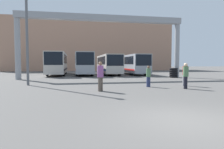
{
  "coord_description": "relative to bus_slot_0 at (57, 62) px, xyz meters",
  "views": [
    {
      "loc": [
        -3.3,
        -5.48,
        1.75
      ],
      "look_at": [
        1.52,
        20.24,
        0.3
      ],
      "focal_mm": 32.0,
      "sensor_mm": 36.0,
      "label": 1
    }
  ],
  "objects": [
    {
      "name": "pedestrian_far_center",
      "position": [
        4.18,
        -19.15,
        -0.92
      ],
      "size": [
        0.39,
        0.39,
        1.86
      ],
      "rotation": [
        0.0,
        0.0,
        3.97
      ],
      "color": "brown",
      "rests_on": "ground"
    },
    {
      "name": "lamp_post",
      "position": [
        -1.11,
        -14.67,
        3.05
      ],
      "size": [
        0.36,
        0.36,
        9.19
      ],
      "color": "#595B60",
      "rests_on": "ground"
    },
    {
      "name": "bus_slot_0",
      "position": [
        0.0,
        0.0,
        0.0
      ],
      "size": [
        2.5,
        11.83,
        3.32
      ],
      "color": "beige",
      "rests_on": "ground"
    },
    {
      "name": "ground_plane",
      "position": [
        5.89,
        -26.14,
        -1.91
      ],
      "size": [
        200.0,
        200.0,
        0.0
      ],
      "primitive_type": "plane",
      "color": "#514F4C"
    },
    {
      "name": "pedestrian_mid_right",
      "position": [
        8.01,
        -17.51,
        -1.07
      ],
      "size": [
        0.33,
        0.33,
        1.58
      ],
      "rotation": [
        0.0,
        0.0,
        3.43
      ],
      "color": "navy",
      "rests_on": "ground"
    },
    {
      "name": "pedestrian_near_left",
      "position": [
        10.14,
        -19.04,
        -0.97
      ],
      "size": [
        0.37,
        0.37,
        1.78
      ],
      "rotation": [
        0.0,
        0.0,
        3.84
      ],
      "color": "black",
      "rests_on": "ground"
    },
    {
      "name": "bus_slot_2",
      "position": [
        7.86,
        -0.58,
        -0.16
      ],
      "size": [
        2.48,
        10.67,
        3.03
      ],
      "color": "beige",
      "rests_on": "ground"
    },
    {
      "name": "overhead_gantry",
      "position": [
        5.89,
        -8.42,
        3.96
      ],
      "size": [
        19.29,
        0.8,
        7.35
      ],
      "color": "gray",
      "rests_on": "ground"
    },
    {
      "name": "bus_slot_1",
      "position": [
        3.93,
        -0.74,
        -0.01
      ],
      "size": [
        2.49,
        10.36,
        3.3
      ],
      "color": "#999EA5",
      "rests_on": "ground"
    },
    {
      "name": "building_backdrop",
      "position": [
        5.89,
        21.42,
        4.26
      ],
      "size": [
        41.73,
        12.0,
        12.34
      ],
      "color": "tan",
      "rests_on": "ground"
    },
    {
      "name": "pedestrian_mid_left",
      "position": [
        11.02,
        -17.47,
        -0.96
      ],
      "size": [
        0.37,
        0.37,
        1.79
      ],
      "rotation": [
        0.0,
        0.0,
        2.38
      ],
      "color": "gray",
      "rests_on": "ground"
    },
    {
      "name": "tire_stack",
      "position": [
        14.68,
        -8.7,
        -1.31
      ],
      "size": [
        1.04,
        1.04,
        1.2
      ],
      "color": "black",
      "rests_on": "ground"
    },
    {
      "name": "bus_slot_3",
      "position": [
        11.78,
        -0.64,
        -0.14
      ],
      "size": [
        2.46,
        10.54,
        3.08
      ],
      "color": "#999EA5",
      "rests_on": "ground"
    }
  ]
}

